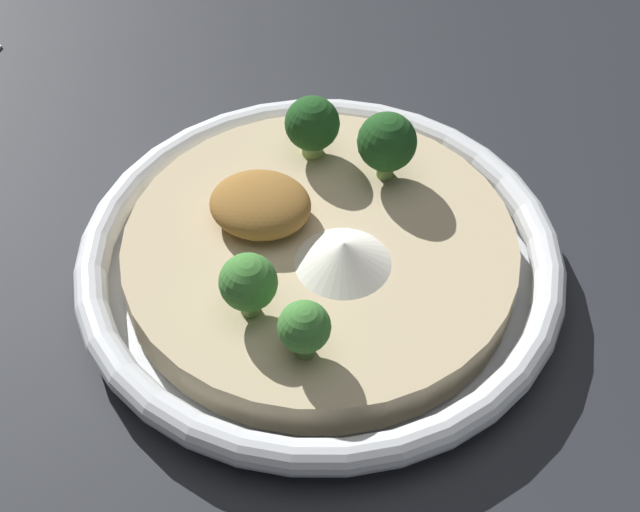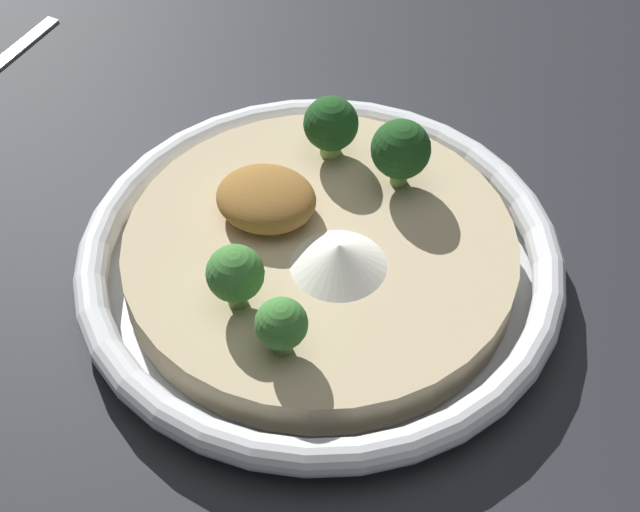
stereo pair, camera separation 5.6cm
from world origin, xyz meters
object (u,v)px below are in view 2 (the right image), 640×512
at_px(broccoli_front, 401,150).
at_px(broccoli_back_left, 281,325).
at_px(risotto_bowl, 320,261).
at_px(broccoli_back_right, 235,275).
at_px(broccoli_front_right, 331,125).

xyz_separation_m(broccoli_front, broccoli_back_left, (0.01, 0.14, -0.01)).
xyz_separation_m(risotto_bowl, broccoli_back_right, (0.02, 0.06, 0.04)).
bearing_deg(broccoli_back_left, broccoli_back_right, -26.18).
relative_size(risotto_bowl, broccoli_back_left, 8.09).
distance_m(broccoli_back_right, broccoli_back_left, 0.04).
bearing_deg(broccoli_front, broccoli_back_left, 87.56).
xyz_separation_m(risotto_bowl, broccoli_back_left, (-0.02, 0.08, 0.04)).
relative_size(broccoli_back_right, broccoli_back_left, 1.12).
relative_size(risotto_bowl, broccoli_back_right, 7.25).
xyz_separation_m(risotto_bowl, broccoli_front, (-0.02, -0.06, 0.04)).
bearing_deg(broccoli_back_left, risotto_bowl, -78.73).
bearing_deg(broccoli_back_left, broccoli_front_right, -74.18).
bearing_deg(broccoli_front, broccoli_front_right, -7.52).
distance_m(broccoli_back_right, broccoli_front_right, 0.13).
relative_size(broccoli_front, broccoli_front_right, 1.10).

